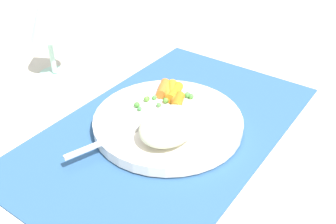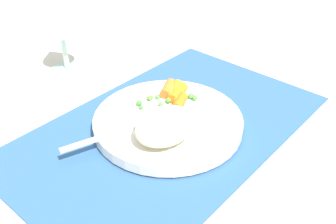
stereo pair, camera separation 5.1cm
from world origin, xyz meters
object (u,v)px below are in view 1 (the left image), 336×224
Objects in this scene: plate at (168,122)px; wine_glass at (45,19)px; carrot_portion at (172,93)px; rice_mound at (168,126)px; fork at (141,127)px.

wine_glass reaches higher than plate.
carrot_portion is 0.27m from wine_glass.
fork is at bearing 98.71° from rice_mound.
carrot_portion is 0.10m from fork.
plate is 0.30m from wine_glass.
rice_mound is 1.32× the size of carrot_portion.
plate is at bearing -19.11° from fork.
carrot_portion is 0.38× the size of fork.
carrot_portion is (0.05, 0.03, 0.02)m from plate.
plate is 0.05m from fork.
fork is (-0.10, -0.01, -0.00)m from carrot_portion.
carrot_portion reaches higher than plate.
rice_mound is 0.50× the size of fork.
rice_mound is 0.33m from wine_glass.
carrot_portion is at bearing 32.59° from rice_mound.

